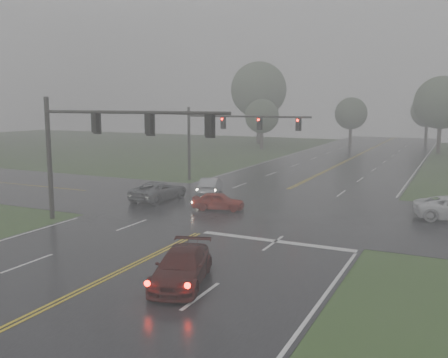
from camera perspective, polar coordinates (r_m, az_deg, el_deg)
The scene contains 14 objects.
main_road at distance 33.46m, azimuth 1.93°, elevation -3.88°, with size 18.00×160.00×0.02m, color black.
cross_street at distance 35.26m, azimuth 3.24°, elevation -3.23°, with size 120.00×14.00×0.02m, color black.
stop_bar at distance 26.80m, azimuth 5.94°, elevation -7.13°, with size 8.50×0.50×0.01m, color silver.
sedan_maroon at distance 20.84m, azimuth -4.83°, elevation -11.83°, with size 1.93×4.76×1.38m, color #3C0C0A.
sedan_red at distance 34.30m, azimuth -0.65°, elevation -3.56°, with size 1.44×3.58×1.22m, color #9D180E.
sedan_silver at distance 40.26m, azimuth -1.53°, elevation -1.71°, with size 1.38×3.96×1.31m, color #A0A2A7.
car_grey at distance 38.03m, azimuth -7.41°, elevation -2.41°, with size 2.36×5.11×1.42m, color #4E5155.
signal_gantry_near at distance 30.40m, azimuth -14.34°, elevation 4.77°, with size 12.68×0.34×7.66m.
signal_gantry_far at distance 45.46m, azimuth -0.01°, elevation 5.62°, with size 11.92×0.35×6.89m.
tree_nw_a at distance 78.72m, azimuth 4.35°, elevation 7.17°, with size 5.35×5.35×7.86m.
tree_ne_a at distance 78.00m, azimuth 23.58°, elevation 8.00°, with size 7.52×7.52×11.04m.
tree_n_mid at distance 89.90m, azimuth 14.31°, elevation 7.26°, with size 5.58×5.58×8.19m.
tree_nw_b at distance 89.04m, azimuth 3.98°, elevation 10.13°, with size 9.80×9.80×14.39m.
tree_n_far at distance 99.22m, azimuth 22.23°, elevation 7.20°, with size 5.94×5.94×8.72m.
Camera 1 is at (13.13, -9.90, 7.32)m, focal length 40.00 mm.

